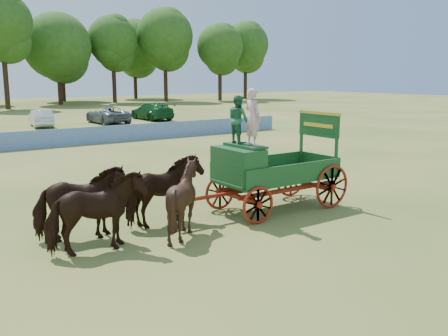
# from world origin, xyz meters

# --- Properties ---
(ground) EXTENTS (160.00, 160.00, 0.00)m
(ground) POSITION_xyz_m (0.00, 0.00, 0.00)
(ground) COLOR olive
(ground) RESTS_ON ground
(horse_lead_left) EXTENTS (2.35, 1.17, 1.94)m
(horse_lead_left) POSITION_xyz_m (-9.08, -0.31, 0.97)
(horse_lead_left) COLOR black
(horse_lead_left) RESTS_ON ground
(horse_lead_right) EXTENTS (2.49, 1.59, 1.94)m
(horse_lead_right) POSITION_xyz_m (-9.08, 0.79, 0.97)
(horse_lead_right) COLOR black
(horse_lead_right) RESTS_ON ground
(horse_wheel_left) EXTENTS (1.82, 1.63, 1.94)m
(horse_wheel_left) POSITION_xyz_m (-6.68, -0.31, 0.97)
(horse_wheel_left) COLOR black
(horse_wheel_left) RESTS_ON ground
(horse_wheel_right) EXTENTS (2.47, 1.51, 1.94)m
(horse_wheel_right) POSITION_xyz_m (-6.68, 0.79, 0.97)
(horse_wheel_right) COLOR black
(horse_wheel_right) RESTS_ON ground
(farm_dray) EXTENTS (6.00, 2.00, 3.80)m
(farm_dray) POSITION_xyz_m (-3.71, 0.26, 1.61)
(farm_dray) COLOR maroon
(farm_dray) RESTS_ON ground
(sponsor_banner) EXTENTS (26.00, 0.08, 1.05)m
(sponsor_banner) POSITION_xyz_m (-1.00, 18.00, 0.53)
(sponsor_banner) COLOR #1E42A5
(sponsor_banner) RESTS_ON ground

